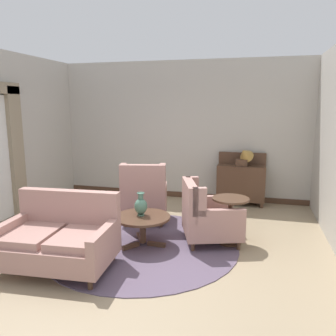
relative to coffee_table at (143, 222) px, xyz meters
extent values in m
plane|color=#9E896B|center=(-0.01, -0.30, -0.38)|extent=(8.87, 8.87, 0.00)
cube|color=#BCB7AD|center=(-0.01, 2.87, 1.16)|extent=(5.79, 0.08, 3.07)
cube|color=#BCB7AD|center=(-2.83, 0.65, 1.16)|extent=(0.08, 4.44, 3.07)
cube|color=#4C3323|center=(-0.01, 2.81, -0.32)|extent=(5.63, 0.03, 0.12)
cylinder|color=#5B4C60|center=(-0.01, 0.00, -0.37)|extent=(2.92, 2.92, 0.01)
cube|color=gray|center=(-2.71, 0.72, 0.85)|extent=(0.10, 0.32, 2.43)
cylinder|color=#4C3323|center=(0.00, 0.00, 0.07)|extent=(0.84, 0.84, 0.04)
cylinder|color=#4C3323|center=(0.00, 0.00, -0.14)|extent=(0.10, 0.10, 0.39)
cube|color=#4C3323|center=(0.22, -0.01, -0.34)|extent=(0.28, 0.08, 0.07)
cube|color=#4C3323|center=(-0.11, 0.19, -0.34)|extent=(0.20, 0.27, 0.07)
cube|color=#4C3323|center=(-0.13, -0.18, -0.34)|extent=(0.22, 0.26, 0.07)
cylinder|color=#4C7A66|center=(-0.03, 0.02, 0.10)|extent=(0.11, 0.11, 0.02)
ellipsoid|color=#4C7A66|center=(-0.03, 0.02, 0.23)|extent=(0.19, 0.19, 0.24)
cylinder|color=#4C7A66|center=(-0.03, 0.02, 0.39)|extent=(0.08, 0.08, 0.08)
torus|color=#4C7A66|center=(-0.03, 0.02, 0.43)|extent=(0.12, 0.12, 0.02)
cube|color=tan|center=(-0.81, -1.02, -0.10)|extent=(1.48, 1.01, 0.28)
cube|color=tan|center=(-0.84, -0.63, 0.31)|extent=(1.43, 0.23, 0.55)
cube|color=tan|center=(-1.12, -1.08, 0.09)|extent=(0.62, 0.76, 0.10)
cube|color=tan|center=(-0.50, -1.04, 0.09)|extent=(0.62, 0.76, 0.10)
cube|color=tan|center=(-1.46, -1.11, 0.14)|extent=(0.16, 0.82, 0.20)
cube|color=tan|center=(-0.15, -1.03, 0.14)|extent=(0.16, 0.82, 0.20)
cylinder|color=#4C3323|center=(-0.18, -1.36, -0.31)|extent=(0.06, 0.06, 0.14)
cylinder|color=#4C3323|center=(-1.45, -0.68, -0.31)|extent=(0.06, 0.06, 0.14)
cylinder|color=#4C3323|center=(-0.23, -0.60, -0.31)|extent=(0.06, 0.06, 0.14)
cube|color=tan|center=(0.99, 0.40, -0.09)|extent=(1.06, 1.05, 0.28)
cube|color=tan|center=(0.66, 0.29, 0.32)|extent=(0.40, 0.83, 0.54)
cube|color=tan|center=(0.86, -0.03, 0.38)|extent=(0.22, 0.16, 0.41)
cube|color=tan|center=(0.63, 0.67, 0.38)|extent=(0.22, 0.16, 0.41)
cube|color=tan|center=(1.15, 0.07, 0.15)|extent=(0.73, 0.33, 0.22)
cube|color=tan|center=(0.92, 0.76, 0.15)|extent=(0.73, 0.33, 0.22)
cylinder|color=#4C3323|center=(1.42, 0.19, -0.31)|extent=(0.06, 0.06, 0.14)
cylinder|color=#4C3323|center=(1.20, 0.83, -0.31)|extent=(0.06, 0.06, 0.14)
cylinder|color=#4C3323|center=(0.78, -0.03, -0.31)|extent=(0.06, 0.06, 0.14)
cylinder|color=#4C3323|center=(0.56, 0.61, -0.31)|extent=(0.06, 0.06, 0.14)
cube|color=tan|center=(-0.31, 1.04, -0.08)|extent=(0.94, 0.96, 0.30)
cube|color=tan|center=(-0.24, 0.71, 0.40)|extent=(0.79, 0.31, 0.67)
cube|color=tan|center=(0.07, 0.88, 0.48)|extent=(0.14, 0.22, 0.51)
cube|color=tan|center=(-0.59, 0.73, 0.48)|extent=(0.14, 0.22, 0.51)
cube|color=tan|center=(0.01, 1.16, 0.18)|extent=(0.26, 0.71, 0.22)
cube|color=tan|center=(-0.65, 1.01, 0.18)|extent=(0.26, 0.71, 0.22)
cylinder|color=#4C3323|center=(-0.08, 1.43, -0.31)|extent=(0.06, 0.06, 0.14)
cylinder|color=#4C3323|center=(-0.68, 1.29, -0.31)|extent=(0.06, 0.06, 0.14)
cylinder|color=#4C3323|center=(0.06, 0.79, -0.31)|extent=(0.06, 0.06, 0.14)
cylinder|color=#4C3323|center=(-0.54, 0.65, -0.31)|extent=(0.06, 0.06, 0.14)
cylinder|color=#4C3323|center=(1.27, 0.40, 0.33)|extent=(0.56, 0.56, 0.03)
cylinder|color=#4C3323|center=(1.27, 0.40, -0.03)|extent=(0.07, 0.07, 0.70)
cylinder|color=#4C3323|center=(1.27, 0.40, -0.36)|extent=(0.36, 0.36, 0.04)
cube|color=#4C3323|center=(1.33, 2.57, 0.10)|extent=(1.00, 0.39, 0.75)
cube|color=#4C3323|center=(1.33, 2.74, 0.60)|extent=(1.00, 0.04, 0.25)
cube|color=#4C3323|center=(0.88, 2.42, -0.33)|extent=(0.06, 0.06, 0.10)
cube|color=#4C3323|center=(1.78, 2.42, -0.33)|extent=(0.06, 0.06, 0.10)
cube|color=#4C3323|center=(0.88, 2.71, -0.33)|extent=(0.06, 0.06, 0.10)
cube|color=#4C3323|center=(1.78, 2.71, -0.33)|extent=(0.06, 0.06, 0.10)
cube|color=#4C3323|center=(1.33, 2.55, 0.55)|extent=(0.24, 0.24, 0.14)
cone|color=#B28942|center=(1.39, 2.47, 0.75)|extent=(0.41, 0.46, 0.39)
camera|label=1|loc=(1.59, -4.58, 1.72)|focal=36.02mm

